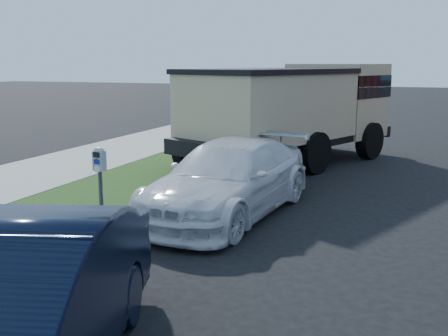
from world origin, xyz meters
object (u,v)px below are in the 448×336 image
(white_wagon, at_px, (229,178))
(navy_sedan, at_px, (4,320))
(dump_truck, at_px, (296,108))
(parking_meter, at_px, (100,172))

(white_wagon, distance_m, navy_sedan, 5.93)
(white_wagon, xyz_separation_m, dump_truck, (-0.06, 5.51, 0.88))
(parking_meter, xyz_separation_m, white_wagon, (1.28, 2.26, -0.46))
(navy_sedan, bearing_deg, dump_truck, 73.38)
(parking_meter, relative_size, dump_truck, 0.19)
(parking_meter, bearing_deg, dump_truck, 86.55)
(white_wagon, relative_size, dump_truck, 0.62)
(parking_meter, bearing_deg, white_wagon, 65.89)
(navy_sedan, relative_size, dump_truck, 0.60)
(parking_meter, height_order, navy_sedan, parking_meter)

